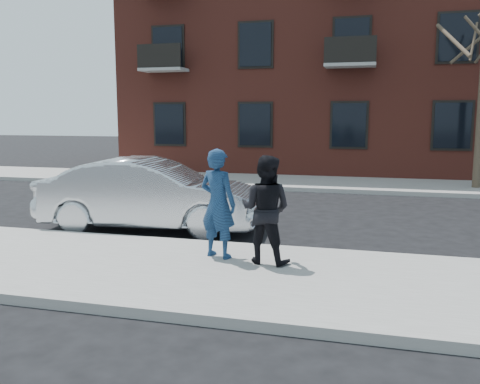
# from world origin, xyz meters

# --- Properties ---
(ground) EXTENTS (100.00, 100.00, 0.00)m
(ground) POSITION_xyz_m (0.00, 0.00, 0.00)
(ground) COLOR black
(ground) RESTS_ON ground
(near_sidewalk) EXTENTS (50.00, 3.50, 0.15)m
(near_sidewalk) POSITION_xyz_m (0.00, -0.25, 0.07)
(near_sidewalk) COLOR gray
(near_sidewalk) RESTS_ON ground
(near_curb) EXTENTS (50.00, 0.10, 0.15)m
(near_curb) POSITION_xyz_m (0.00, 1.55, 0.07)
(near_curb) COLOR #999691
(near_curb) RESTS_ON ground
(far_sidewalk) EXTENTS (50.00, 3.50, 0.15)m
(far_sidewalk) POSITION_xyz_m (0.00, 11.25, 0.07)
(far_sidewalk) COLOR gray
(far_sidewalk) RESTS_ON ground
(far_curb) EXTENTS (50.00, 0.10, 0.15)m
(far_curb) POSITION_xyz_m (0.00, 9.45, 0.07)
(far_curb) COLOR #999691
(far_curb) RESTS_ON ground
(apartment_building) EXTENTS (24.30, 10.30, 12.30)m
(apartment_building) POSITION_xyz_m (2.00, 18.00, 6.16)
(apartment_building) COLOR maroon
(apartment_building) RESTS_ON ground
(silver_sedan) EXTENTS (5.07, 2.21, 1.62)m
(silver_sedan) POSITION_xyz_m (-3.72, 2.79, 0.81)
(silver_sedan) COLOR #B7BABF
(silver_sedan) RESTS_ON ground
(man_hoodie) EXTENTS (0.79, 0.64, 1.88)m
(man_hoodie) POSITION_xyz_m (-1.42, 0.54, 1.09)
(man_hoodie) COLOR navy
(man_hoodie) RESTS_ON near_sidewalk
(man_peacoat) EXTENTS (0.96, 0.80, 1.79)m
(man_peacoat) POSITION_xyz_m (-0.57, 0.43, 1.04)
(man_peacoat) COLOR black
(man_peacoat) RESTS_ON near_sidewalk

